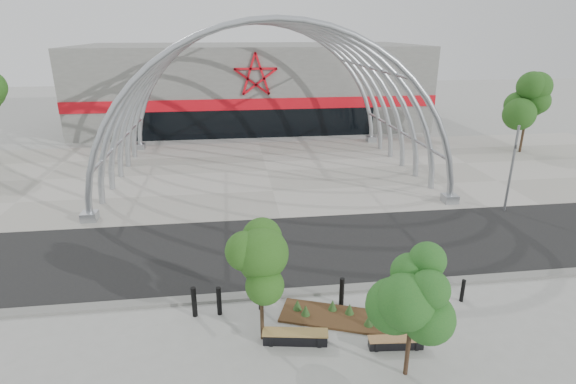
# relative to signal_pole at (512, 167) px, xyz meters

# --- Properties ---
(ground) EXTENTS (140.00, 140.00, 0.00)m
(ground) POSITION_rel_signal_pole_xyz_m (-12.50, -6.51, -2.51)
(ground) COLOR #989792
(ground) RESTS_ON ground
(road) EXTENTS (140.00, 7.00, 0.02)m
(road) POSITION_rel_signal_pole_xyz_m (-12.50, -3.01, -2.50)
(road) COLOR black
(road) RESTS_ON ground
(forecourt) EXTENTS (60.00, 17.00, 0.04)m
(forecourt) POSITION_rel_signal_pole_xyz_m (-12.50, 8.99, -2.49)
(forecourt) COLOR #9F9B90
(forecourt) RESTS_ON ground
(kerb) EXTENTS (60.00, 0.50, 0.12)m
(kerb) POSITION_rel_signal_pole_xyz_m (-12.50, -6.76, -2.45)
(kerb) COLOR slate
(kerb) RESTS_ON ground
(arena_building) EXTENTS (34.00, 15.24, 8.00)m
(arena_building) POSITION_rel_signal_pole_xyz_m (-12.50, 26.94, 1.48)
(arena_building) COLOR slate
(arena_building) RESTS_ON ground
(vault_canopy) EXTENTS (20.80, 15.80, 20.36)m
(vault_canopy) POSITION_rel_signal_pole_xyz_m (-12.50, 8.99, -2.49)
(vault_canopy) COLOR #A3A8AD
(vault_canopy) RESTS_ON ground
(planting_bed) EXTENTS (4.76, 2.92, 0.48)m
(planting_bed) POSITION_rel_signal_pole_xyz_m (-11.31, -8.54, -2.39)
(planting_bed) COLOR #3F2D19
(planting_bed) RESTS_ON ground
(signal_pole) EXTENTS (0.20, 0.68, 4.80)m
(signal_pole) POSITION_rel_signal_pole_xyz_m (0.00, 0.00, 0.00)
(signal_pole) COLOR gray
(signal_pole) RESTS_ON ground
(street_tree_0) EXTENTS (1.68, 1.68, 3.84)m
(street_tree_0) POSITION_rel_signal_pole_xyz_m (-14.23, -9.21, 0.25)
(street_tree_0) COLOR black
(street_tree_0) RESTS_ON ground
(street_tree_1) EXTENTS (1.63, 1.63, 3.85)m
(street_tree_1) POSITION_rel_signal_pole_xyz_m (-10.18, -11.36, 0.26)
(street_tree_1) COLOR black
(street_tree_1) RESTS_ON ground
(bench_0) EXTENTS (2.15, 0.81, 0.44)m
(bench_0) POSITION_rel_signal_pole_xyz_m (-13.20, -9.58, -2.29)
(bench_0) COLOR black
(bench_0) RESTS_ON ground
(bench_1) EXTENTS (1.78, 0.54, 0.37)m
(bench_1) POSITION_rel_signal_pole_xyz_m (-10.07, -10.22, -2.33)
(bench_1) COLOR black
(bench_1) RESTS_ON ground
(bollard_0) EXTENTS (0.18, 0.18, 1.14)m
(bollard_0) POSITION_rel_signal_pole_xyz_m (-16.49, -7.68, -1.94)
(bollard_0) COLOR black
(bollard_0) RESTS_ON ground
(bollard_1) EXTENTS (0.17, 0.17, 1.08)m
(bollard_1) POSITION_rel_signal_pole_xyz_m (-15.63, -7.68, -1.97)
(bollard_1) COLOR black
(bollard_1) RESTS_ON ground
(bollard_2) EXTENTS (0.14, 0.14, 0.85)m
(bollard_2) POSITION_rel_signal_pole_xyz_m (-14.17, -7.57, -2.08)
(bollard_2) COLOR black
(bollard_2) RESTS_ON ground
(bollard_3) EXTENTS (0.17, 0.17, 1.09)m
(bollard_3) POSITION_rel_signal_pole_xyz_m (-11.21, -7.67, -1.96)
(bollard_3) COLOR black
(bollard_3) RESTS_ON ground
(bollard_4) EXTENTS (0.14, 0.14, 0.89)m
(bollard_4) POSITION_rel_signal_pole_xyz_m (-6.72, -8.04, -2.06)
(bollard_4) COLOR black
(bollard_4) RESTS_ON ground
(bg_tree_1) EXTENTS (2.70, 2.70, 5.91)m
(bg_tree_1) POSITION_rel_signal_pole_xyz_m (8.50, 11.49, 1.74)
(bg_tree_1) COLOR #312215
(bg_tree_1) RESTS_ON ground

